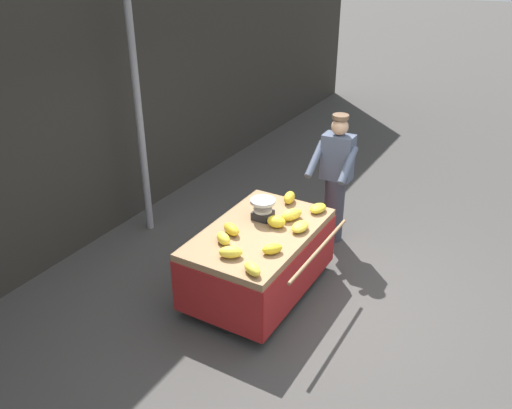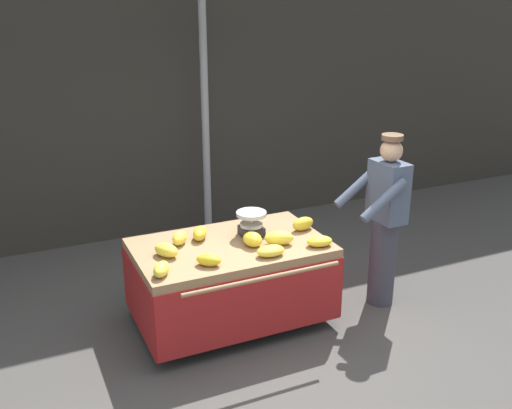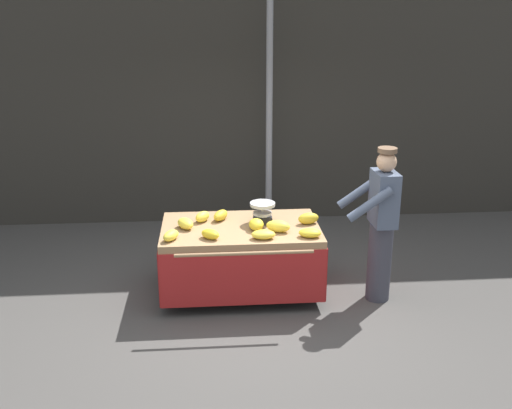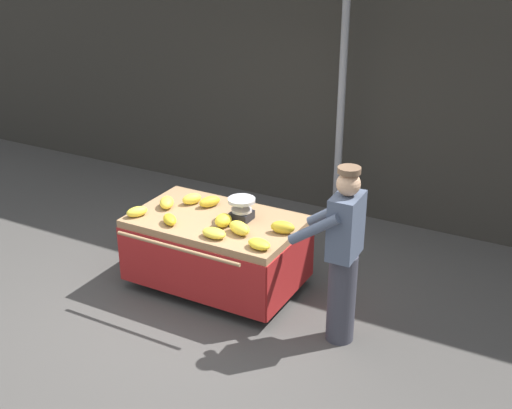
{
  "view_description": "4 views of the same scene",
  "coord_description": "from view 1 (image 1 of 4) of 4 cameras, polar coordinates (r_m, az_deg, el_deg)",
  "views": [
    {
      "loc": [
        -4.49,
        -1.88,
        3.71
      ],
      "look_at": [
        -0.06,
        0.68,
        1.06
      ],
      "focal_mm": 37.74,
      "sensor_mm": 36.0,
      "label": 1
    },
    {
      "loc": [
        -1.94,
        -3.89,
        2.92
      ],
      "look_at": [
        0.12,
        0.61,
        1.14
      ],
      "focal_mm": 41.06,
      "sensor_mm": 36.0,
      "label": 2
    },
    {
      "loc": [
        -0.45,
        -5.46,
        3.09
      ],
      "look_at": [
        0.03,
        0.53,
        1.07
      ],
      "focal_mm": 41.56,
      "sensor_mm": 36.0,
      "label": 3
    },
    {
      "loc": [
        3.18,
        -4.62,
        3.68
      ],
      "look_at": [
        0.34,
        0.58,
        1.06
      ],
      "focal_mm": 46.72,
      "sensor_mm": 36.0,
      "label": 4
    }
  ],
  "objects": [
    {
      "name": "vendor_person",
      "position": [
        6.87,
        8.43,
        2.65
      ],
      "size": [
        0.59,
        0.52,
        1.71
      ],
      "color": "#383842",
      "rests_on": "ground"
    },
    {
      "name": "banana_bunch_1",
      "position": [
        6.19,
        6.6,
        -0.4
      ],
      "size": [
        0.26,
        0.2,
        0.09
      ],
      "primitive_type": "ellipsoid",
      "rotation": [
        0.0,
        0.0,
        1.39
      ],
      "color": "yellow",
      "rests_on": "banana_cart"
    },
    {
      "name": "banana_bunch_7",
      "position": [
        5.55,
        -3.48,
        -3.61
      ],
      "size": [
        0.21,
        0.24,
        0.12
      ],
      "primitive_type": "ellipsoid",
      "rotation": [
        0.0,
        0.0,
        2.57
      ],
      "color": "yellow",
      "rests_on": "banana_cart"
    },
    {
      "name": "ground_plane",
      "position": [
        6.12,
        5.94,
        -10.11
      ],
      "size": [
        60.0,
        60.0,
        0.0
      ],
      "primitive_type": "plane",
      "color": "#423F3D"
    },
    {
      "name": "banana_bunch_3",
      "position": [
        6.36,
        3.56,
        0.74
      ],
      "size": [
        0.26,
        0.18,
        0.13
      ],
      "primitive_type": "ellipsoid",
      "rotation": [
        0.0,
        0.0,
        1.81
      ],
      "color": "gold",
      "rests_on": "banana_cart"
    },
    {
      "name": "banana_cart",
      "position": [
        5.91,
        0.33,
        -4.55
      ],
      "size": [
        1.75,
        1.27,
        0.8
      ],
      "color": "#93704C",
      "rests_on": "ground"
    },
    {
      "name": "banana_bunch_4",
      "position": [
        5.08,
        -0.39,
        -6.83
      ],
      "size": [
        0.21,
        0.25,
        0.1
      ],
      "primitive_type": "ellipsoid",
      "rotation": [
        0.0,
        0.0,
        2.63
      ],
      "color": "yellow",
      "rests_on": "banana_cart"
    },
    {
      "name": "banana_bunch_5",
      "position": [
        5.32,
        -2.71,
        -5.06
      ],
      "size": [
        0.24,
        0.28,
        0.11
      ],
      "primitive_type": "ellipsoid",
      "rotation": [
        0.0,
        0.0,
        0.51
      ],
      "color": "yellow",
      "rests_on": "banana_cart"
    },
    {
      "name": "banana_bunch_6",
      "position": [
        5.71,
        -2.63,
        -2.63
      ],
      "size": [
        0.22,
        0.27,
        0.11
      ],
      "primitive_type": "ellipsoid",
      "rotation": [
        0.0,
        0.0,
        2.65
      ],
      "color": "gold",
      "rests_on": "banana_cart"
    },
    {
      "name": "banana_bunch_2",
      "position": [
        5.38,
        1.73,
        -4.72
      ],
      "size": [
        0.24,
        0.23,
        0.1
      ],
      "primitive_type": "ellipsoid",
      "rotation": [
        0.0,
        0.0,
        0.88
      ],
      "color": "gold",
      "rests_on": "banana_cart"
    },
    {
      "name": "weighing_scale",
      "position": [
        5.97,
        0.73,
        -0.5
      ],
      "size": [
        0.28,
        0.28,
        0.24
      ],
      "color": "black",
      "rests_on": "banana_cart"
    },
    {
      "name": "banana_bunch_0",
      "position": [
        5.84,
        2.17,
        -1.82
      ],
      "size": [
        0.17,
        0.22,
        0.13
      ],
      "primitive_type": "ellipsoid",
      "rotation": [
        0.0,
        0.0,
        0.07
      ],
      "color": "yellow",
      "rests_on": "banana_cart"
    },
    {
      "name": "back_wall",
      "position": [
        6.93,
        -18.33,
        13.18
      ],
      "size": [
        16.0,
        0.24,
        4.34
      ],
      "primitive_type": "cube",
      "color": "#2D2B26",
      "rests_on": "ground"
    },
    {
      "name": "banana_bunch_8",
      "position": [
        5.79,
        4.69,
        -2.36
      ],
      "size": [
        0.25,
        0.17,
        0.09
      ],
      "primitive_type": "ellipsoid",
      "rotation": [
        0.0,
        0.0,
        1.54
      ],
      "color": "yellow",
      "rests_on": "banana_cart"
    },
    {
      "name": "banana_bunch_9",
      "position": [
        5.99,
        3.82,
        -1.07
      ],
      "size": [
        0.3,
        0.23,
        0.13
      ],
      "primitive_type": "ellipsoid",
      "rotation": [
        0.0,
        0.0,
        1.17
      ],
      "color": "yellow",
      "rests_on": "banana_cart"
    },
    {
      "name": "street_pole",
      "position": [
        6.94,
        -12.36,
        9.87
      ],
      "size": [
        0.09,
        0.09,
        3.4
      ],
      "primitive_type": "cylinder",
      "color": "gray",
      "rests_on": "ground"
    }
  ]
}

